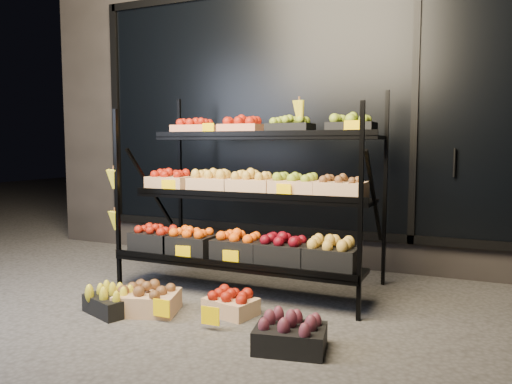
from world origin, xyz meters
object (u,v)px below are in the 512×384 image
at_px(floor_crate_left, 147,299).
at_px(floor_crate_midright, 231,303).
at_px(display_rack, 248,195).
at_px(floor_crate_midleft, 112,300).

height_order(floor_crate_left, floor_crate_midright, floor_crate_left).
relative_size(display_rack, floor_crate_midleft, 4.90).
height_order(floor_crate_midleft, floor_crate_midright, floor_crate_midleft).
distance_m(display_rack, floor_crate_midleft, 1.36).
relative_size(floor_crate_left, floor_crate_midright, 1.29).
bearing_deg(display_rack, floor_crate_midleft, -122.61).
distance_m(floor_crate_midleft, floor_crate_midright, 0.86).
xyz_separation_m(floor_crate_midleft, floor_crate_midright, (0.80, 0.31, -0.00)).
bearing_deg(display_rack, floor_crate_left, -114.56).
height_order(display_rack, floor_crate_midright, display_rack).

